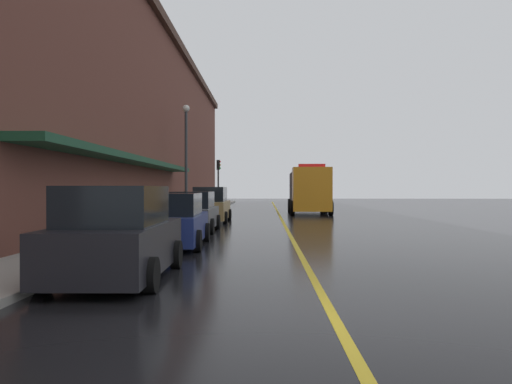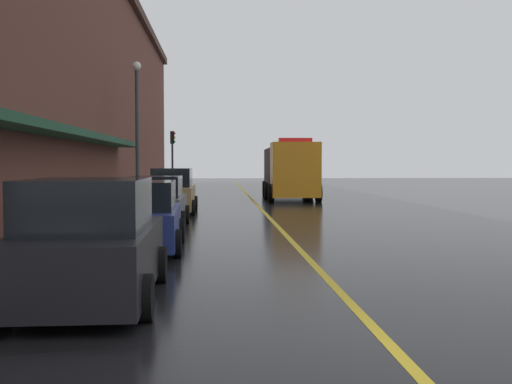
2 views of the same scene
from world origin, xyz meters
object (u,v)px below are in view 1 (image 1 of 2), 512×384
at_px(parked_car_3, 211,206).
at_px(parking_meter_0, 124,214).
at_px(street_lamp_left, 186,148).
at_px(parked_car_0, 117,236).
at_px(parked_car_1, 172,222).
at_px(utility_truck, 309,191).
at_px(parked_car_2, 193,213).
at_px(parking_meter_1, 170,205).
at_px(traffic_light_near, 218,174).

distance_m(parked_car_3, parking_meter_0, 11.81).
bearing_deg(street_lamp_left, parked_car_0, -84.60).
bearing_deg(parked_car_1, parked_car_3, -1.55).
bearing_deg(street_lamp_left, parked_car_1, -82.48).
xyz_separation_m(parking_meter_0, street_lamp_left, (-0.60, 15.79, 3.34)).
bearing_deg(parked_car_1, utility_truck, -18.02).
height_order(parked_car_2, utility_truck, utility_truck).
bearing_deg(parked_car_0, parked_car_2, -0.67).
relative_size(parked_car_1, parked_car_3, 0.98).
bearing_deg(parked_car_2, parked_car_3, -0.76).
relative_size(parked_car_2, parked_car_3, 0.90).
xyz_separation_m(parked_car_0, parking_meter_1, (-1.39, 12.61, 0.19)).
height_order(parked_car_3, utility_truck, utility_truck).
height_order(parked_car_0, parked_car_2, parked_car_0).
relative_size(parked_car_2, street_lamp_left, 0.60).
bearing_deg(parked_car_2, parked_car_0, -179.50).
relative_size(parked_car_2, parking_meter_1, 3.13).
height_order(utility_truck, parking_meter_0, utility_truck).
bearing_deg(parked_car_0, street_lamp_left, 4.37).
distance_m(parking_meter_1, traffic_light_near, 22.96).
height_order(parked_car_2, parking_meter_0, parked_car_2).
relative_size(street_lamp_left, traffic_light_near, 1.61).
bearing_deg(parked_car_2, parking_meter_0, 167.19).
xyz_separation_m(utility_truck, traffic_light_near, (-7.53, 8.88, 1.49)).
distance_m(parked_car_2, utility_truck, 16.84).
bearing_deg(parking_meter_0, parking_meter_1, 90.00).
xyz_separation_m(parked_car_1, parked_car_2, (-0.12, 5.37, 0.00)).
xyz_separation_m(parked_car_1, traffic_light_near, (-1.37, 29.86, 2.36)).
distance_m(parking_meter_0, parking_meter_1, 7.36).
distance_m(parked_car_0, parking_meter_0, 5.43).
distance_m(parking_meter_0, street_lamp_left, 16.15).
relative_size(parking_meter_0, traffic_light_near, 0.31).
height_order(parked_car_3, parking_meter_0, parked_car_3).
bearing_deg(parked_car_3, parking_meter_0, 173.24).
height_order(utility_truck, traffic_light_near, traffic_light_near).
xyz_separation_m(parked_car_3, utility_truck, (6.18, 9.63, 0.78)).
relative_size(parked_car_2, parking_meter_0, 3.13).
distance_m(parked_car_0, parked_car_3, 16.97).
bearing_deg(parked_car_1, parked_car_0, 177.87).
bearing_deg(parked_car_1, street_lamp_left, 5.86).
xyz_separation_m(parking_meter_1, traffic_light_near, (0.06, 22.87, 2.10)).
distance_m(parking_meter_1, street_lamp_left, 9.08).
xyz_separation_m(parked_car_0, street_lamp_left, (-1.99, 21.04, 3.53)).
xyz_separation_m(parked_car_0, parked_car_1, (0.05, 5.62, -0.08)).
height_order(parked_car_1, parking_meter_1, parked_car_1).
bearing_deg(parked_car_3, parked_car_0, -179.96).
bearing_deg(parked_car_3, traffic_light_near, 4.30).
bearing_deg(parking_meter_0, parked_car_3, 83.12).
xyz_separation_m(parked_car_0, traffic_light_near, (-1.33, 35.48, 2.28)).
height_order(parking_meter_1, street_lamp_left, street_lamp_left).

